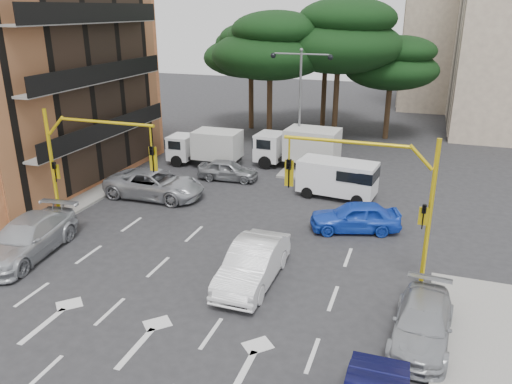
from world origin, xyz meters
TOP-DOWN VIEW (x-y plane):
  - ground at (0.00, 0.00)m, footprint 120.00×120.00m
  - median_strip at (0.00, 16.00)m, footprint 1.40×6.00m
  - apartment_beige_far at (12.95, 44.00)m, footprint 16.20×12.15m
  - pine_left_near at (-3.94, 21.96)m, footprint 9.15×9.15m
  - pine_center at (1.06, 23.96)m, footprint 9.98×9.98m
  - pine_left_far at (-6.94, 25.96)m, footprint 8.32×8.32m
  - pine_right at (5.06, 25.96)m, footprint 7.49×7.49m
  - pine_back at (-0.94, 28.96)m, footprint 9.15×9.15m
  - signal_mast_right at (6.80, 1.99)m, footprint 5.79×0.37m
  - signal_mast_left at (-6.80, 1.99)m, footprint 5.79×0.37m
  - street_lamp_center at (0.00, 16.00)m, footprint 4.16×0.36m
  - car_white_hatch at (2.21, 0.15)m, footprint 1.76×5.00m
  - car_blue_compact at (5.32, 6.44)m, footprint 4.68×2.98m
  - car_silver_wagon at (-8.00, -0.87)m, footprint 2.93×5.87m
  - car_silver_cross_a at (-6.31, 7.37)m, footprint 5.79×2.75m
  - car_silver_cross_b at (-3.48, 11.63)m, footprint 3.95×1.84m
  - car_silver_parked at (8.70, -1.56)m, footprint 2.14×4.63m
  - van_white at (3.63, 10.82)m, footprint 4.58×2.47m
  - box_truck_a at (-6.13, 14.00)m, footprint 5.16×2.23m
  - box_truck_b at (0.06, 15.50)m, footprint 5.86×2.74m

SIDE VIEW (x-z plane):
  - ground at x=0.00m, z-range 0.00..0.00m
  - median_strip at x=0.00m, z-range 0.00..0.15m
  - car_silver_cross_b at x=-3.48m, z-range 0.00..1.31m
  - car_silver_parked at x=8.70m, z-range 0.00..1.31m
  - car_blue_compact at x=5.32m, z-range 0.00..1.48m
  - car_silver_cross_a at x=-6.31m, z-range 0.00..1.60m
  - car_silver_wagon at x=-8.00m, z-range 0.00..1.64m
  - car_white_hatch at x=2.21m, z-range 0.00..1.65m
  - van_white at x=3.63m, z-range 0.00..2.19m
  - box_truck_a at x=-6.13m, z-range 0.00..2.52m
  - box_truck_b at x=0.06m, z-range 0.00..2.82m
  - signal_mast_right at x=6.80m, z-range 0.88..6.88m
  - signal_mast_left at x=-6.80m, z-range 0.88..6.88m
  - street_lamp_center at x=0.00m, z-range 1.54..9.31m
  - pine_right at x=5.06m, z-range 2.03..10.40m
  - pine_left_far at x=-6.94m, z-range 2.26..11.56m
  - pine_left_near at x=-3.94m, z-range 2.49..12.72m
  - pine_back at x=-0.94m, z-range 2.49..12.72m
  - pine_center at x=1.06m, z-range 2.72..13.88m
  - apartment_beige_far at x=12.95m, z-range 0.00..16.70m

